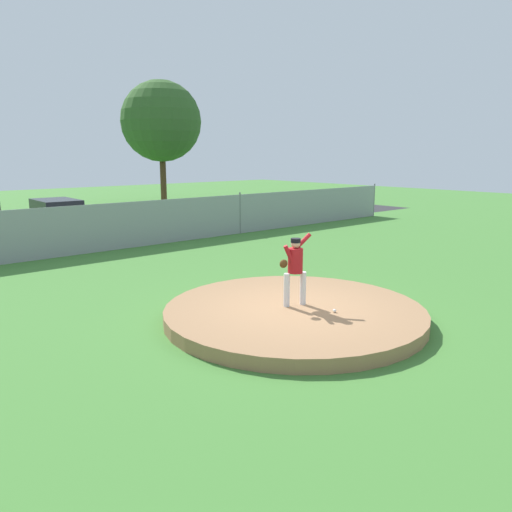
{
  "coord_description": "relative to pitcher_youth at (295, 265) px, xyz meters",
  "views": [
    {
      "loc": [
        -7.3,
        -7.18,
        3.49
      ],
      "look_at": [
        0.07,
        1.34,
        1.18
      ],
      "focal_mm": 34.83,
      "sensor_mm": 36.0,
      "label": 1
    }
  ],
  "objects": [
    {
      "name": "baseball",
      "position": [
        0.29,
        -0.89,
        -0.87
      ],
      "size": [
        0.07,
        0.07,
        0.07
      ],
      "primitive_type": "sphere",
      "color": "white",
      "rests_on": "pitchers_mound"
    },
    {
      "name": "pitchers_mound",
      "position": [
        -0.08,
        -0.08,
        -1.05
      ],
      "size": [
        5.57,
        5.57,
        0.28
      ],
      "primitive_type": "cylinder",
      "color": "#99704C",
      "rests_on": "ground_plane"
    },
    {
      "name": "ground_plane",
      "position": [
        -0.08,
        5.92,
        -1.18
      ],
      "size": [
        80.0,
        80.0,
        0.0
      ],
      "primitive_type": "plane",
      "color": "#427A33"
    },
    {
      "name": "traffic_cone_orange",
      "position": [
        6.18,
        16.93,
        -0.92
      ],
      "size": [
        0.4,
        0.4,
        0.55
      ],
      "color": "orange",
      "rests_on": "asphalt_strip"
    },
    {
      "name": "chainlink_fence",
      "position": [
        -0.08,
        9.92,
        -0.31
      ],
      "size": [
        33.19,
        0.07,
        1.84
      ],
      "color": "gray",
      "rests_on": "ground_plane"
    },
    {
      "name": "pitcher_youth",
      "position": [
        0.0,
        0.0,
        0.0
      ],
      "size": [
        0.81,
        0.32,
        1.57
      ],
      "color": "silver",
      "rests_on": "pitchers_mound"
    },
    {
      "name": "parked_car_charcoal",
      "position": [
        0.1,
        14.56,
        -0.42
      ],
      "size": [
        1.87,
        4.46,
        1.59
      ],
      "color": "#232328",
      "rests_on": "ground_plane"
    },
    {
      "name": "asphalt_strip",
      "position": [
        -0.08,
        14.42,
        -1.18
      ],
      "size": [
        44.0,
        7.0,
        0.01
      ],
      "primitive_type": "cube",
      "color": "#2B2B2D",
      "rests_on": "ground_plane"
    },
    {
      "name": "tree_broad_left",
      "position": [
        11.44,
        24.84,
        4.61
      ],
      "size": [
        5.71,
        5.71,
        8.67
      ],
      "color": "#4C331E",
      "rests_on": "ground_plane"
    }
  ]
}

